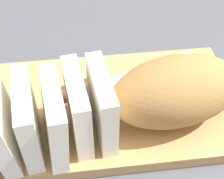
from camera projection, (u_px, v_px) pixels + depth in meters
The scene contains 8 objects.
ground_plane at pixel (112, 111), 0.54m from camera, with size 3.00×3.00×0.00m, color #4C4C51.
cutting_board at pixel (112, 107), 0.53m from camera, with size 0.42×0.24×0.02m, color tan.
bread_loaf at pixel (124, 101), 0.46m from camera, with size 0.41×0.16×0.11m.
bread_knife at pixel (95, 84), 0.54m from camera, with size 0.26×0.11×0.02m.
crumb_near_knife at pixel (116, 114), 0.50m from camera, with size 0.00×0.00×0.00m, color #A8753D.
crumb_near_loaf at pixel (120, 110), 0.51m from camera, with size 0.00×0.00×0.00m, color #A8753D.
crumb_stray_left at pixel (109, 74), 0.57m from camera, with size 0.01×0.01×0.01m, color #A8753D.
crumb_stray_right at pixel (120, 115), 0.50m from camera, with size 0.00×0.00×0.00m, color #A8753D.
Camera 1 is at (0.04, 0.35, 0.41)m, focal length 51.45 mm.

